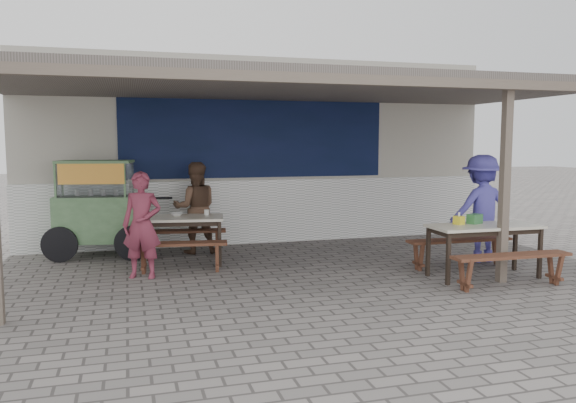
# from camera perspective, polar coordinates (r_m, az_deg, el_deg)

# --- Properties ---
(ground) EXTENTS (60.00, 60.00, 0.00)m
(ground) POSITION_cam_1_polar(r_m,az_deg,el_deg) (8.01, 3.05, -7.75)
(ground) COLOR slate
(ground) RESTS_ON ground
(back_wall) EXTENTS (9.00, 1.28, 3.50)m
(back_wall) POSITION_cam_1_polar(r_m,az_deg,el_deg) (11.23, -2.90, 5.07)
(back_wall) COLOR #B5B1A3
(back_wall) RESTS_ON ground
(warung_roof) EXTENTS (9.00, 4.21, 2.81)m
(warung_roof) POSITION_cam_1_polar(r_m,az_deg,el_deg) (8.68, 1.28, 11.37)
(warung_roof) COLOR #5E5651
(warung_roof) RESTS_ON ground
(table_left) EXTENTS (1.36, 0.90, 0.75)m
(table_left) POSITION_cam_1_polar(r_m,az_deg,el_deg) (8.93, -10.68, -2.05)
(table_left) COLOR beige
(table_left) RESTS_ON ground
(bench_left_street) EXTENTS (1.39, 0.48, 0.45)m
(bench_left_street) POSITION_cam_1_polar(r_m,az_deg,el_deg) (8.40, -10.87, -4.88)
(bench_left_street) COLOR brown
(bench_left_street) RESTS_ON ground
(bench_left_wall) EXTENTS (1.39, 0.48, 0.45)m
(bench_left_wall) POSITION_cam_1_polar(r_m,az_deg,el_deg) (9.57, -10.43, -3.54)
(bench_left_wall) COLOR brown
(bench_left_wall) RESTS_ON ground
(table_right) EXTENTS (1.57, 0.68, 0.75)m
(table_right) POSITION_cam_1_polar(r_m,az_deg,el_deg) (8.39, 19.32, -2.78)
(table_right) COLOR beige
(table_right) RESTS_ON ground
(bench_right_street) EXTENTS (1.67, 0.30, 0.45)m
(bench_right_street) POSITION_cam_1_polar(r_m,az_deg,el_deg) (7.95, 21.76, -5.74)
(bench_right_street) COLOR brown
(bench_right_street) RESTS_ON ground
(bench_right_wall) EXTENTS (1.67, 0.30, 0.45)m
(bench_right_wall) POSITION_cam_1_polar(r_m,az_deg,el_deg) (8.95, 17.02, -4.30)
(bench_right_wall) COLOR brown
(bench_right_wall) RESTS_ON ground
(vendor_cart) EXTENTS (2.08, 1.01, 1.61)m
(vendor_cart) POSITION_cam_1_polar(r_m,az_deg,el_deg) (9.81, -18.67, -0.33)
(vendor_cart) COLOR #689362
(vendor_cart) RESTS_ON ground
(patron_street_side) EXTENTS (0.64, 0.52, 1.51)m
(patron_street_side) POSITION_cam_1_polar(r_m,az_deg,el_deg) (8.14, -14.61, -2.32)
(patron_street_side) COLOR maroon
(patron_street_side) RESTS_ON ground
(patron_wall_side) EXTENTS (0.79, 0.64, 1.57)m
(patron_wall_side) POSITION_cam_1_polar(r_m,az_deg,el_deg) (9.79, -9.40, -0.62)
(patron_wall_side) COLOR brown
(patron_wall_side) RESTS_ON ground
(patron_right_table) EXTENTS (1.11, 0.64, 1.71)m
(patron_right_table) POSITION_cam_1_polar(r_m,az_deg,el_deg) (9.49, 19.05, -0.66)
(patron_right_table) COLOR #4F49B3
(patron_right_table) RESTS_ON ground
(tissue_box) EXTENTS (0.15, 0.15, 0.12)m
(tissue_box) POSITION_cam_1_polar(r_m,az_deg,el_deg) (8.31, 16.97, -1.83)
(tissue_box) COLOR yellow
(tissue_box) RESTS_ON table_right
(donation_box) EXTENTS (0.24, 0.20, 0.14)m
(donation_box) POSITION_cam_1_polar(r_m,az_deg,el_deg) (8.46, 18.43, -1.68)
(donation_box) COLOR #33733D
(donation_box) RESTS_ON table_right
(condiment_jar) EXTENTS (0.08, 0.08, 0.09)m
(condiment_jar) POSITION_cam_1_polar(r_m,az_deg,el_deg) (9.06, -8.27, -1.10)
(condiment_jar) COLOR silver
(condiment_jar) RESTS_ON table_left
(condiment_bowl) EXTENTS (0.22, 0.22, 0.05)m
(condiment_bowl) POSITION_cam_1_polar(r_m,az_deg,el_deg) (9.05, -11.22, -1.29)
(condiment_bowl) COLOR white
(condiment_bowl) RESTS_ON table_left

